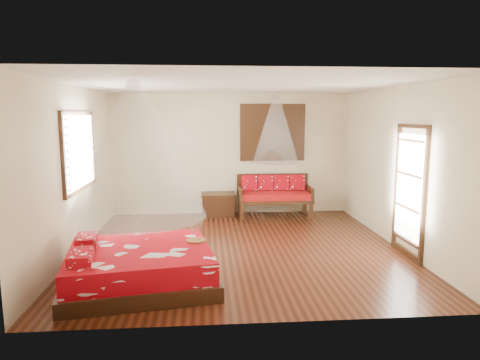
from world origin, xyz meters
name	(u,v)px	position (x,y,z in m)	size (l,w,h in m)	color
room	(240,169)	(0.00, 0.00, 1.40)	(5.54, 5.54, 2.84)	black
bed	(139,266)	(-1.52, -1.50, 0.25)	(2.24, 2.09, 0.63)	black
daybed	(274,193)	(0.98, 2.38, 0.52)	(1.68, 0.75, 0.94)	black
storage_chest	(218,204)	(-0.31, 2.45, 0.27)	(0.77, 0.57, 0.53)	black
shutter_panel	(272,133)	(0.98, 2.72, 1.90)	(1.52, 0.06, 1.32)	black
window_left	(80,151)	(-2.71, 0.20, 1.70)	(0.10, 1.74, 1.34)	black
glazed_door	(409,192)	(2.72, -0.60, 1.07)	(0.08, 1.02, 2.16)	black
wine_tray	(196,237)	(-0.74, -1.22, 0.56)	(0.28, 0.28, 0.23)	brown
mosquito_net_main	(136,150)	(-1.50, -1.49, 1.85)	(1.83, 1.83, 1.80)	white
mosquito_net_daybed	(276,129)	(0.98, 2.25, 2.00)	(1.03, 1.03, 1.50)	white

